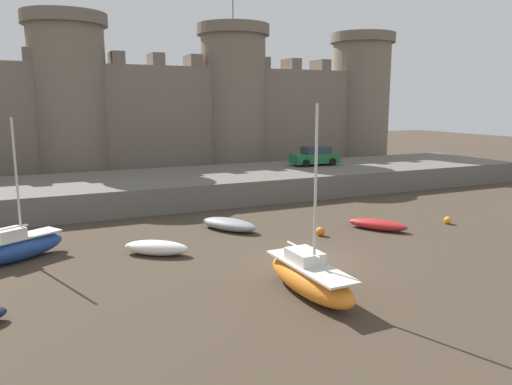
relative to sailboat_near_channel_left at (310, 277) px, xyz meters
name	(u,v)px	position (x,y,z in m)	size (l,w,h in m)	color
ground_plane	(309,261)	(2.04, 3.45, -0.68)	(160.00, 160.00, 0.00)	#423528
quay_road	(194,186)	(2.04, 20.30, 0.18)	(57.14, 10.00, 1.70)	#666059
castle	(157,108)	(2.04, 30.63, 5.82)	(52.06, 6.92, 17.25)	#7A6B5B
sailboat_near_channel_left	(310,277)	(0.00, 0.00, 0.00)	(1.59, 5.18, 6.99)	orange
rowboat_foreground_left	(377,224)	(8.37, 6.65, -0.36)	(2.72, 3.33, 0.60)	red
rowboat_near_channel_right	(229,224)	(0.80, 10.03, -0.32)	(2.98, 3.72, 0.67)	gray
sailboat_midflat_centre	(17,247)	(-9.83, 9.01, -0.03)	(4.45, 3.38, 6.40)	#234793
rowboat_midflat_left	(156,247)	(-3.97, 7.22, -0.31)	(3.16, 2.68, 0.69)	silver
mooring_buoy_near_shore	(448,220)	(12.98, 6.02, -0.46)	(0.44, 0.44, 0.44)	orange
mooring_buoy_mid_mud	(320,231)	(4.79, 6.89, -0.43)	(0.48, 0.48, 0.48)	orange
car_quay_west	(315,156)	(13.21, 21.31, 1.81)	(4.16, 2.00, 1.62)	#1E6638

